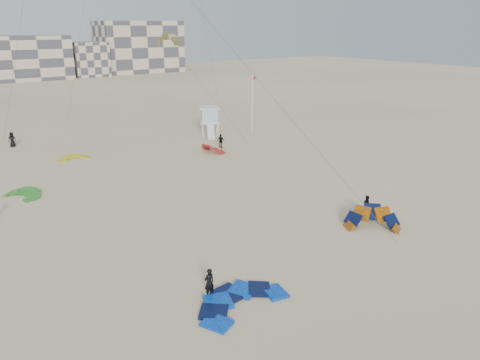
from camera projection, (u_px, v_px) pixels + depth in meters
ground at (251, 321)px, 24.48m from camera, size 320.00×320.00×0.00m
kite_ground_blue at (241, 304)px, 25.92m from camera, size 5.75×5.96×0.83m
kite_ground_orange at (372, 228)px, 35.63m from camera, size 5.97×5.97×4.27m
kite_ground_green at (22, 196)px, 42.23m from camera, size 5.21×5.10×1.93m
kite_ground_red_far at (212, 152)px, 57.13m from camera, size 3.78×3.61×3.04m
kite_ground_yellow at (73, 159)px, 54.03m from camera, size 3.20×3.40×1.09m
kitesurfer_main at (209, 283)px, 26.41m from camera, size 0.65×0.44×1.76m
kitesurfer_b at (367, 206)px, 37.77m from camera, size 1.03×0.97×1.68m
kitesurfer_d at (221, 141)px, 58.71m from camera, size 0.83×1.13×1.77m
kitesurfer_e at (12, 139)px, 59.22m from camera, size 1.09×0.92×1.89m
kitesurfer_f at (211, 114)px, 77.14m from camera, size 0.92×1.65×1.69m
kite_fly_olive at (168, 41)px, 60.30m from camera, size 6.05×14.47×12.90m
lifeguard_tower_near at (210, 121)px, 65.67m from camera, size 3.71×5.81×3.87m
flagpole at (252, 102)px, 66.40m from camera, size 0.66×0.10×8.18m
condo_mid at (7, 58)px, 129.70m from camera, size 32.00×16.00×12.00m
condo_east at (139, 47)px, 152.12m from camera, size 26.00×14.00×16.00m
condo_fill_right at (89, 59)px, 140.27m from camera, size 10.00×10.00×10.00m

